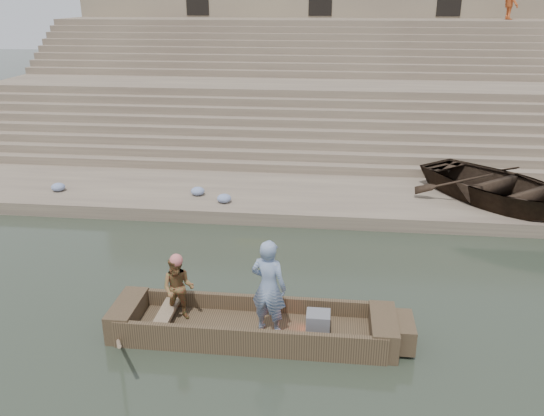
% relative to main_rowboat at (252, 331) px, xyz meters
% --- Properties ---
extents(ground, '(120.00, 120.00, 0.00)m').
position_rel_main_rowboat_xyz_m(ground, '(2.46, -0.42, -0.11)').
color(ground, '#283124').
rests_on(ground, ground).
extents(lower_landing, '(32.00, 4.00, 0.40)m').
position_rel_main_rowboat_xyz_m(lower_landing, '(2.46, 7.58, 0.09)').
color(lower_landing, gray).
rests_on(lower_landing, ground).
extents(mid_landing, '(32.00, 3.00, 2.80)m').
position_rel_main_rowboat_xyz_m(mid_landing, '(2.46, 15.08, 1.29)').
color(mid_landing, gray).
rests_on(mid_landing, ground).
extents(upper_landing, '(32.00, 3.00, 5.20)m').
position_rel_main_rowboat_xyz_m(upper_landing, '(2.46, 22.08, 2.49)').
color(upper_landing, gray).
rests_on(upper_landing, ground).
extents(ghat_steps, '(32.00, 11.00, 5.20)m').
position_rel_main_rowboat_xyz_m(ghat_steps, '(2.46, 16.77, 1.69)').
color(ghat_steps, gray).
rests_on(ghat_steps, ground).
extents(building_wall, '(32.00, 5.07, 11.20)m').
position_rel_main_rowboat_xyz_m(building_wall, '(2.46, 26.07, 5.49)').
color(building_wall, '#998968').
rests_on(building_wall, ground).
extents(main_rowboat, '(5.00, 1.30, 0.22)m').
position_rel_main_rowboat_xyz_m(main_rowboat, '(0.00, 0.00, 0.00)').
color(main_rowboat, brown).
rests_on(main_rowboat, ground).
extents(rowboat_trim, '(6.04, 2.63, 2.04)m').
position_rel_main_rowboat_xyz_m(rowboat_trim, '(0.21, -0.01, 0.20)').
color(rowboat_trim, brown).
rests_on(rowboat_trim, ground).
extents(standing_man, '(0.81, 0.65, 1.94)m').
position_rel_main_rowboat_xyz_m(standing_man, '(0.34, -0.10, 1.08)').
color(standing_man, navy).
rests_on(standing_man, main_rowboat).
extents(rowing_man, '(0.68, 0.54, 1.37)m').
position_rel_main_rowboat_xyz_m(rowing_man, '(-1.51, 0.15, 0.79)').
color(rowing_man, '#246C28').
rests_on(rowing_man, main_rowboat).
extents(television, '(0.46, 0.42, 0.40)m').
position_rel_main_rowboat_xyz_m(television, '(1.29, 0.00, 0.31)').
color(television, slate).
rests_on(television, main_rowboat).
extents(beached_rowboat, '(6.22, 6.43, 1.09)m').
position_rel_main_rowboat_xyz_m(beached_rowboat, '(6.58, 7.28, 0.83)').
color(beached_rowboat, '#2D2116').
rests_on(beached_rowboat, lower_landing).
extents(pedestrian, '(0.91, 1.29, 1.81)m').
position_rel_main_rowboat_xyz_m(pedestrian, '(10.28, 22.03, 6.00)').
color(pedestrian, '#A3431B').
rests_on(pedestrian, upper_landing).
extents(cloth_bundles, '(14.91, 2.53, 0.26)m').
position_rel_main_rowboat_xyz_m(cloth_bundles, '(-1.22, 7.16, 0.42)').
color(cloth_bundles, '#3F5999').
rests_on(cloth_bundles, lower_landing).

